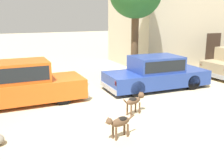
# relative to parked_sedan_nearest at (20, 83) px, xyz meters

# --- Properties ---
(ground_plane) EXTENTS (80.00, 80.00, 0.00)m
(ground_plane) POSITION_rel_parked_sedan_nearest_xyz_m (2.50, -1.60, -0.77)
(ground_plane) COLOR #CCB78E
(parked_sedan_nearest) EXTENTS (4.70, 1.71, 1.57)m
(parked_sedan_nearest) POSITION_rel_parked_sedan_nearest_xyz_m (0.00, 0.00, 0.00)
(parked_sedan_nearest) COLOR #D15619
(parked_sedan_nearest) RESTS_ON ground_plane
(parked_sedan_second) EXTENTS (4.74, 1.91, 1.43)m
(parked_sedan_second) POSITION_rel_parked_sedan_nearest_xyz_m (5.65, -0.25, -0.06)
(parked_sedan_second) COLOR navy
(parked_sedan_second) RESTS_ON ground_plane
(apartment_block) EXTENTS (12.89, 5.42, 7.52)m
(apartment_block) POSITION_rel_parked_sedan_nearest_xyz_m (13.20, 4.93, 2.99)
(apartment_block) COLOR #BCB299
(apartment_block) RESTS_ON ground_plane
(stray_dog_spotted) EXTENTS (0.96, 0.31, 0.66)m
(stray_dog_spotted) POSITION_rel_parked_sedan_nearest_xyz_m (2.06, -4.00, -0.33)
(stray_dog_spotted) COLOR brown
(stray_dog_spotted) RESTS_ON ground_plane
(stray_dog_tan) EXTENTS (1.00, 0.46, 0.70)m
(stray_dog_tan) POSITION_rel_parked_sedan_nearest_xyz_m (3.30, -2.62, -0.30)
(stray_dog_tan) COLOR brown
(stray_dog_tan) RESTS_ON ground_plane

